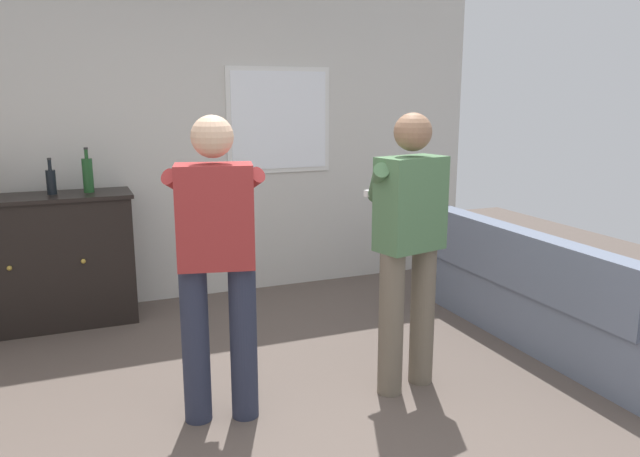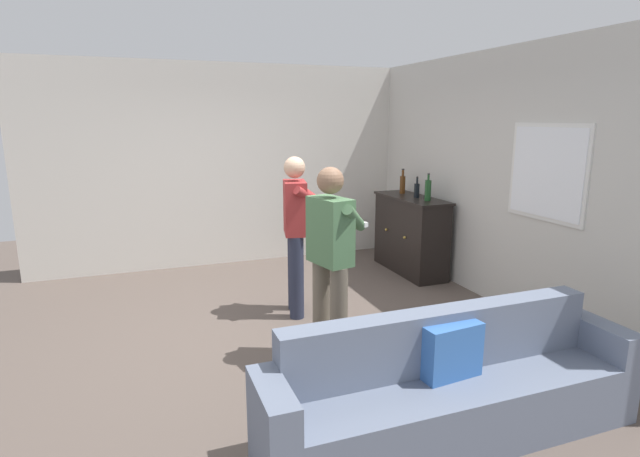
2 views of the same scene
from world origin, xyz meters
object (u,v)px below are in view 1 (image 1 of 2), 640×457
bottle_wine_green (88,175)px  bottle_spirits_clear (51,181)px  couch (532,296)px  person_standing_left (217,256)px  person_standing_right (408,240)px  sideboard_cabinet (48,261)px

bottle_wine_green → bottle_spirits_clear: (-0.26, -0.00, -0.04)m
couch → bottle_spirits_clear: bottle_spirits_clear is taller
person_standing_left → person_standing_right: bearing=-3.0°
bottle_wine_green → bottle_spirits_clear: size_ratio=1.25×
person_standing_left → bottle_spirits_clear: bearing=113.0°
couch → sideboard_cabinet: 3.68m
bottle_wine_green → person_standing_left: bearing=-74.0°
couch → person_standing_left: (-2.41, -0.28, 0.62)m
bottle_wine_green → person_standing_right: 2.62m
sideboard_cabinet → person_standing_right: bearing=-44.1°
bottle_wine_green → person_standing_left: (0.55, -1.93, -0.23)m
bottle_wine_green → couch: bearing=-29.0°
bottle_spirits_clear → person_standing_right: bearing=-45.5°
sideboard_cabinet → person_standing_left: person_standing_left is taller
sideboard_cabinet → person_standing_left: bearing=-64.9°
bottle_spirits_clear → person_standing_left: person_standing_left is taller
couch → sideboard_cabinet: size_ratio=2.01×
person_standing_left → sideboard_cabinet: bearing=115.1°
person_standing_left → person_standing_right: 1.14m
person_standing_right → bottle_spirits_clear: bearing=134.5°
sideboard_cabinet → person_standing_right: size_ratio=0.77×
sideboard_cabinet → bottle_spirits_clear: bearing=19.5°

